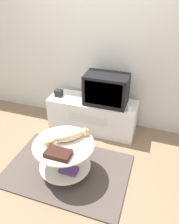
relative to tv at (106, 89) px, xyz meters
The scene contains 10 objects.
ground_plane 1.20m from the tv, 102.97° to the right, with size 12.00×12.00×0.00m, color #7F664C.
wall_back 0.70m from the tv, 123.55° to the left, with size 8.00×0.05×2.60m.
rug 1.19m from the tv, 102.97° to the right, with size 1.49×1.02×0.02m.
tv_stand 0.51m from the tv, behind, with size 1.31×0.45×0.50m.
tv is the anchor object (origin of this frame).
speaker 0.75m from the tv, behind, with size 0.10×0.10×0.10m.
mug 0.42m from the tv, 15.91° to the right, with size 0.08×0.08×0.08m.
coffee_table 1.09m from the tv, 102.13° to the right, with size 0.69×0.69×0.45m.
dvd_box 1.21m from the tv, 99.11° to the right, with size 0.27×0.16×0.05m.
cat 0.92m from the tv, 101.10° to the right, with size 0.42×0.40×0.13m.
Camera 1 is at (0.88, -1.72, 2.05)m, focal length 35.00 mm.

